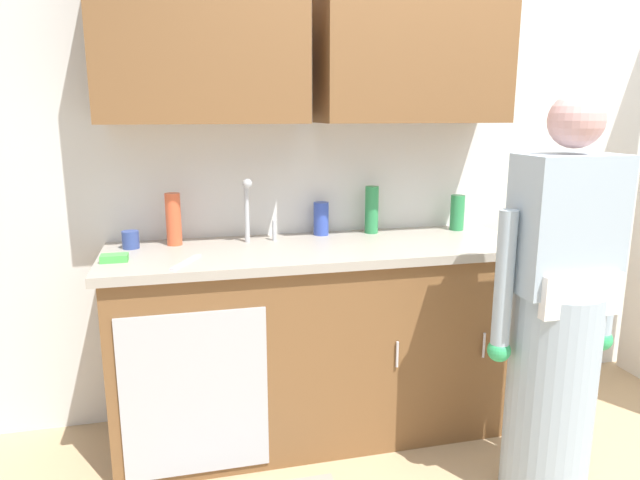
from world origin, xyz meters
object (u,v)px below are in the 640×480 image
(bottle_water_short, at_px, (321,219))
(cup_by_sink, at_px, (131,240))
(bottle_soap, at_px, (457,213))
(sponge, at_px, (114,258))
(bottle_water_tall, at_px, (174,219))
(sink, at_px, (260,251))
(knife_on_counter, at_px, (186,262))
(person_at_sink, at_px, (556,337))
(bottle_cleaner_spray, at_px, (372,210))

(bottle_water_short, distance_m, cup_by_sink, 0.92)
(bottle_soap, distance_m, sponge, 1.72)
(bottle_soap, bearing_deg, bottle_water_tall, -179.65)
(sink, xyz_separation_m, bottle_soap, (1.07, 0.17, 0.11))
(sink, xyz_separation_m, bottle_water_short, (0.34, 0.22, 0.10))
(knife_on_counter, bearing_deg, sponge, 99.77)
(bottle_water_short, height_order, bottle_soap, bottle_soap)
(sink, bearing_deg, sponge, -171.55)
(bottle_soap, distance_m, knife_on_counter, 1.45)
(knife_on_counter, distance_m, sponge, 0.31)
(bottle_water_short, height_order, knife_on_counter, bottle_water_short)
(sink, bearing_deg, person_at_sink, -34.25)
(bottle_water_tall, bearing_deg, bottle_soap, 0.35)
(cup_by_sink, xyz_separation_m, knife_on_counter, (0.24, -0.32, -0.04))
(knife_on_counter, bearing_deg, bottle_water_tall, 35.13)
(bottle_water_short, relative_size, bottle_cleaner_spray, 0.69)
(bottle_water_tall, bearing_deg, bottle_cleaner_spray, 2.42)
(sponge, bearing_deg, cup_by_sink, 77.96)
(person_at_sink, relative_size, bottle_cleaner_spray, 6.70)
(bottle_water_tall, relative_size, knife_on_counter, 1.02)
(sink, xyz_separation_m, bottle_water_tall, (-0.38, 0.16, 0.14))
(cup_by_sink, relative_size, sponge, 0.73)
(sink, distance_m, bottle_soap, 1.09)
(person_at_sink, bearing_deg, cup_by_sink, 152.24)
(bottle_cleaner_spray, xyz_separation_m, sponge, (-1.23, -0.30, -0.11))
(bottle_water_tall, xyz_separation_m, sponge, (-0.24, -0.26, -0.11))
(bottle_cleaner_spray, bearing_deg, bottle_water_short, 176.72)
(bottle_soap, xyz_separation_m, knife_on_counter, (-1.40, -0.36, -0.09))
(bottle_water_short, relative_size, knife_on_counter, 0.70)
(sink, distance_m, cup_by_sink, 0.59)
(bottle_cleaner_spray, xyz_separation_m, knife_on_counter, (-0.94, -0.39, -0.12))
(person_at_sink, xyz_separation_m, bottle_water_tall, (-1.44, 0.88, 0.37))
(sink, relative_size, bottle_water_tall, 2.04)
(bottle_soap, relative_size, cup_by_sink, 2.30)
(bottle_water_tall, bearing_deg, knife_on_counter, -82.37)
(bottle_water_short, height_order, bottle_water_tall, bottle_water_tall)
(person_at_sink, bearing_deg, sink, 145.75)
(bottle_water_short, bearing_deg, person_at_sink, -52.82)
(person_at_sink, distance_m, bottle_water_short, 1.23)
(bottle_soap, bearing_deg, sponge, -171.12)
(bottle_soap, bearing_deg, bottle_water_short, 176.22)
(cup_by_sink, bearing_deg, bottle_water_tall, 7.56)
(bottle_water_short, xyz_separation_m, bottle_water_tall, (-0.72, -0.06, 0.04))
(bottle_water_tall, xyz_separation_m, knife_on_counter, (0.05, -0.35, -0.12))
(bottle_water_short, bearing_deg, cup_by_sink, -174.85)
(bottle_cleaner_spray, distance_m, cup_by_sink, 1.19)
(bottle_water_short, distance_m, bottle_soap, 0.73)
(bottle_water_short, height_order, bottle_cleaner_spray, bottle_cleaner_spray)
(bottle_soap, bearing_deg, knife_on_counter, -165.71)
(bottle_water_short, xyz_separation_m, bottle_cleaner_spray, (0.26, -0.02, 0.04))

